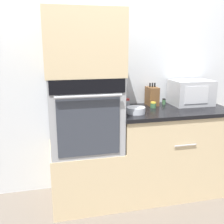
{
  "coord_description": "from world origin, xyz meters",
  "views": [
    {
      "loc": [
        -0.62,
        -2.06,
        1.51
      ],
      "look_at": [
        -0.09,
        0.21,
        0.92
      ],
      "focal_mm": 42.0,
      "sensor_mm": 36.0,
      "label": 1
    }
  ],
  "objects_px": {
    "condiment_jar_mid": "(153,105)",
    "condiment_jar_far": "(127,103)",
    "condiment_jar_near": "(164,101)",
    "microwave": "(191,92)",
    "wall_oven": "(84,112)",
    "knife_block": "(152,96)",
    "bowl": "(136,110)"
  },
  "relations": [
    {
      "from": "wall_oven",
      "to": "microwave",
      "type": "xyz_separation_m",
      "value": [
        1.16,
        0.13,
        0.12
      ]
    },
    {
      "from": "condiment_jar_near",
      "to": "knife_block",
      "type": "bearing_deg",
      "value": -178.33
    },
    {
      "from": "bowl",
      "to": "wall_oven",
      "type": "bearing_deg",
      "value": 167.61
    },
    {
      "from": "condiment_jar_near",
      "to": "condiment_jar_mid",
      "type": "height_order",
      "value": "condiment_jar_near"
    },
    {
      "from": "bowl",
      "to": "condiment_jar_far",
      "type": "distance_m",
      "value": 0.3
    },
    {
      "from": "bowl",
      "to": "microwave",
      "type": "bearing_deg",
      "value": 18.61
    },
    {
      "from": "microwave",
      "to": "condiment_jar_far",
      "type": "height_order",
      "value": "microwave"
    },
    {
      "from": "wall_oven",
      "to": "bowl",
      "type": "distance_m",
      "value": 0.48
    },
    {
      "from": "condiment_jar_mid",
      "to": "knife_block",
      "type": "bearing_deg",
      "value": 74.83
    },
    {
      "from": "wall_oven",
      "to": "microwave",
      "type": "relative_size",
      "value": 1.64
    },
    {
      "from": "wall_oven",
      "to": "microwave",
      "type": "height_order",
      "value": "wall_oven"
    },
    {
      "from": "condiment_jar_near",
      "to": "condiment_jar_mid",
      "type": "relative_size",
      "value": 1.04
    },
    {
      "from": "microwave",
      "to": "knife_block",
      "type": "distance_m",
      "value": 0.42
    },
    {
      "from": "wall_oven",
      "to": "condiment_jar_far",
      "type": "xyz_separation_m",
      "value": [
        0.48,
        0.2,
        0.03
      ]
    },
    {
      "from": "bowl",
      "to": "condiment_jar_far",
      "type": "xyz_separation_m",
      "value": [
        0.0,
        0.3,
        0.01
      ]
    },
    {
      "from": "wall_oven",
      "to": "knife_block",
      "type": "distance_m",
      "value": 0.78
    },
    {
      "from": "condiment_jar_near",
      "to": "condiment_jar_mid",
      "type": "xyz_separation_m",
      "value": [
        -0.18,
        -0.13,
        -0.0
      ]
    },
    {
      "from": "bowl",
      "to": "condiment_jar_near",
      "type": "distance_m",
      "value": 0.52
    },
    {
      "from": "condiment_jar_near",
      "to": "microwave",
      "type": "bearing_deg",
      "value": -15.34
    },
    {
      "from": "knife_block",
      "to": "condiment_jar_far",
      "type": "relative_size",
      "value": 2.88
    },
    {
      "from": "knife_block",
      "to": "condiment_jar_near",
      "type": "xyz_separation_m",
      "value": [
        0.14,
        0.0,
        -0.07
      ]
    },
    {
      "from": "knife_block",
      "to": "condiment_jar_mid",
      "type": "height_order",
      "value": "knife_block"
    },
    {
      "from": "knife_block",
      "to": "condiment_jar_near",
      "type": "distance_m",
      "value": 0.16
    },
    {
      "from": "microwave",
      "to": "bowl",
      "type": "height_order",
      "value": "microwave"
    },
    {
      "from": "wall_oven",
      "to": "condiment_jar_mid",
      "type": "relative_size",
      "value": 11.47
    },
    {
      "from": "condiment_jar_mid",
      "to": "condiment_jar_near",
      "type": "bearing_deg",
      "value": 36.91
    },
    {
      "from": "condiment_jar_mid",
      "to": "condiment_jar_far",
      "type": "bearing_deg",
      "value": 152.33
    },
    {
      "from": "wall_oven",
      "to": "condiment_jar_far",
      "type": "bearing_deg",
      "value": 22.68
    },
    {
      "from": "condiment_jar_far",
      "to": "condiment_jar_mid",
      "type": "bearing_deg",
      "value": -27.67
    },
    {
      "from": "condiment_jar_far",
      "to": "microwave",
      "type": "bearing_deg",
      "value": -5.68
    },
    {
      "from": "condiment_jar_near",
      "to": "bowl",
      "type": "bearing_deg",
      "value": -143.81
    },
    {
      "from": "knife_block",
      "to": "condiment_jar_near",
      "type": "bearing_deg",
      "value": 1.67
    }
  ]
}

